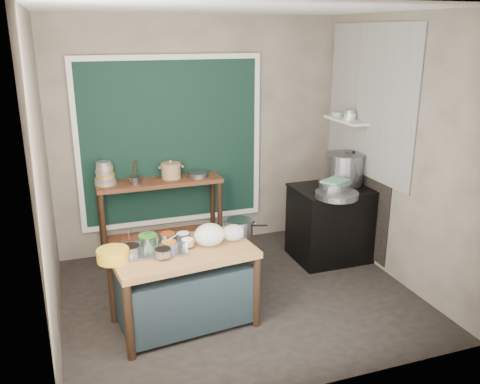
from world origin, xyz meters
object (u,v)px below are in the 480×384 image
object	(u,v)px
back_counter	(161,218)
saucepan	(240,227)
utensil_cup	(135,180)
steamer	(335,187)
stove_block	(332,224)
stock_pot	(344,169)
condiment_tray	(157,249)
ceramic_crock	(171,171)
prep_table	(184,287)
yellow_basin	(113,255)

from	to	relation	value
back_counter	saucepan	world-z (taller)	back_counter
utensil_cup	steamer	size ratio (longest dim) A/B	0.37
back_counter	stove_block	world-z (taller)	back_counter
stove_block	utensil_cup	distance (m)	2.36
stock_pot	steamer	distance (m)	0.39
back_counter	stove_block	bearing A→B (deg)	-21.02
back_counter	condiment_tray	size ratio (longest dim) A/B	2.74
condiment_tray	ceramic_crock	world-z (taller)	ceramic_crock
back_counter	stove_block	size ratio (longest dim) A/B	1.61
saucepan	stock_pot	world-z (taller)	stock_pot
prep_table	back_counter	size ratio (longest dim) A/B	0.86
saucepan	stock_pot	size ratio (longest dim) A/B	0.57
saucepan	yellow_basin	bearing A→B (deg)	-153.53
ceramic_crock	stock_pot	distance (m)	2.04
stock_pot	prep_table	bearing A→B (deg)	-156.60
back_counter	steamer	xyz separation A→B (m)	(1.81, -0.90, 0.47)
prep_table	saucepan	size ratio (longest dim) A/B	4.68
back_counter	utensil_cup	bearing A→B (deg)	-169.27
stock_pot	steamer	size ratio (longest dim) A/B	1.23
saucepan	utensil_cup	distance (m)	1.58
stove_block	steamer	size ratio (longest dim) A/B	2.37
back_counter	stock_pot	distance (m)	2.25
ceramic_crock	condiment_tray	bearing A→B (deg)	-106.73
ceramic_crock	steamer	world-z (taller)	ceramic_crock
yellow_basin	steamer	xyz separation A→B (m)	(2.52, 0.72, 0.14)
prep_table	stove_block	bearing A→B (deg)	16.75
utensil_cup	saucepan	bearing A→B (deg)	-59.75
yellow_basin	prep_table	bearing A→B (deg)	3.08
yellow_basin	back_counter	bearing A→B (deg)	66.36
saucepan	steamer	bearing A→B (deg)	38.59
back_counter	utensil_cup	world-z (taller)	utensil_cup
stove_block	yellow_basin	size ratio (longest dim) A/B	3.28
back_counter	steamer	size ratio (longest dim) A/B	3.81
condiment_tray	saucepan	distance (m)	0.83
stock_pot	steamer	world-z (taller)	stock_pot
stove_block	steamer	bearing A→B (deg)	-118.19
prep_table	yellow_basin	world-z (taller)	yellow_basin
back_counter	saucepan	xyz separation A→B (m)	(0.50, -1.41, 0.35)
ceramic_crock	stove_block	bearing A→B (deg)	-23.67
stove_block	yellow_basin	bearing A→B (deg)	-161.29
ceramic_crock	stock_pot	xyz separation A→B (m)	(1.93, -0.68, 0.03)
yellow_basin	steamer	distance (m)	2.62
yellow_basin	condiment_tray	bearing A→B (deg)	13.21
back_counter	steamer	distance (m)	2.07
condiment_tray	yellow_basin	world-z (taller)	yellow_basin
stove_block	utensil_cup	xyz separation A→B (m)	(-2.19, 0.68, 0.57)
condiment_tray	steamer	distance (m)	2.23
stock_pot	steamer	xyz separation A→B (m)	(-0.26, -0.26, -0.12)
utensil_cup	steamer	xyz separation A→B (m)	(2.10, -0.84, -0.05)
stove_block	ceramic_crock	xyz separation A→B (m)	(-1.75, 0.77, 0.61)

